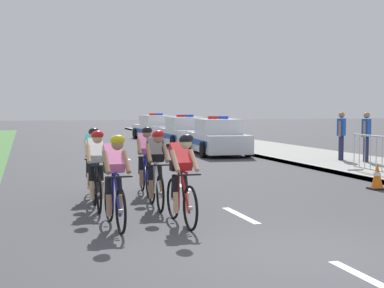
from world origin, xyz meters
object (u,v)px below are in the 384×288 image
(police_car_second, at_px, (184,133))
(spectator_back, at_px, (366,133))
(police_car_nearest, at_px, (217,138))
(cyclist_fifth, at_px, (93,162))
(crowd_barrier_rear, at_px, (376,155))
(cyclist_sixth, at_px, (145,160))
(spectator_middle, at_px, (341,132))
(police_car_third, at_px, (156,128))
(cyclist_second, at_px, (182,178))
(cyclist_lead, at_px, (115,180))
(traffic_cone_mid, at_px, (377,176))
(cyclist_fourth, at_px, (156,168))
(cyclist_third, at_px, (96,169))

(police_car_second, distance_m, spectator_back, 11.03)
(police_car_nearest, distance_m, police_car_second, 5.00)
(cyclist_fifth, xyz_separation_m, crowd_barrier_rear, (7.78, 1.09, -0.14))
(cyclist_sixth, relative_size, spectator_middle, 1.03)
(police_car_third, bearing_deg, cyclist_sixth, -103.48)
(cyclist_sixth, bearing_deg, police_car_nearest, 62.29)
(cyclist_fifth, xyz_separation_m, spectator_middle, (9.19, 5.18, 0.30))
(cyclist_second, height_order, cyclist_fifth, same)
(police_car_second, xyz_separation_m, crowd_barrier_rear, (1.53, -13.77, -0.03))
(cyclist_second, relative_size, cyclist_fifth, 1.00)
(cyclist_sixth, xyz_separation_m, spectator_back, (8.47, 4.16, 0.30))
(cyclist_lead, distance_m, cyclist_second, 1.11)
(cyclist_fifth, xyz_separation_m, police_car_second, (6.25, 14.86, -0.11))
(cyclist_lead, distance_m, spectator_back, 12.26)
(police_car_nearest, relative_size, spectator_back, 2.71)
(cyclist_fifth, height_order, police_car_third, police_car_third)
(cyclist_lead, bearing_deg, traffic_cone_mid, 20.73)
(spectator_middle, bearing_deg, crowd_barrier_rear, -109.02)
(cyclist_sixth, bearing_deg, police_car_second, 70.93)
(traffic_cone_mid, relative_size, spectator_back, 0.38)
(police_car_second, distance_m, crowd_barrier_rear, 13.85)
(police_car_third, bearing_deg, cyclist_fourth, -102.87)
(spectator_middle, bearing_deg, cyclist_third, -144.79)
(cyclist_third, distance_m, traffic_cone_mid, 6.80)
(cyclist_fifth, height_order, spectator_back, spectator_back)
(police_car_second, height_order, crowd_barrier_rear, police_car_second)
(police_car_second, bearing_deg, cyclist_fourth, -107.65)
(cyclist_lead, relative_size, cyclist_fourth, 1.00)
(cyclist_second, relative_size, traffic_cone_mid, 2.69)
(cyclist_second, bearing_deg, traffic_cone_mid, 24.90)
(cyclist_fourth, height_order, police_car_nearest, police_car_nearest)
(traffic_cone_mid, bearing_deg, police_car_third, 91.02)
(police_car_nearest, height_order, spectator_middle, spectator_middle)
(cyclist_second, distance_m, crowd_barrier_rear, 7.95)
(spectator_middle, bearing_deg, cyclist_sixth, -148.26)
(cyclist_lead, relative_size, cyclist_fifth, 1.00)
(cyclist_lead, bearing_deg, crowd_barrier_rear, 28.41)
(cyclist_third, bearing_deg, cyclist_fourth, -10.34)
(cyclist_lead, bearing_deg, cyclist_third, 92.52)
(crowd_barrier_rear, distance_m, spectator_middle, 4.34)
(cyclist_lead, height_order, spectator_back, spectator_back)
(spectator_back, bearing_deg, cyclist_sixth, -153.86)
(cyclist_third, relative_size, crowd_barrier_rear, 0.74)
(crowd_barrier_rear, relative_size, traffic_cone_mid, 3.63)
(cyclist_third, xyz_separation_m, police_car_second, (6.35, 16.24, -0.11))
(spectator_middle, xyz_separation_m, spectator_back, (0.47, -0.79, 0.00))
(police_car_nearest, relative_size, crowd_barrier_rear, 1.95)
(police_car_third, distance_m, crowd_barrier_rear, 20.30)
(spectator_back, bearing_deg, cyclist_fourth, -145.38)
(cyclist_fifth, bearing_deg, spectator_back, 24.42)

